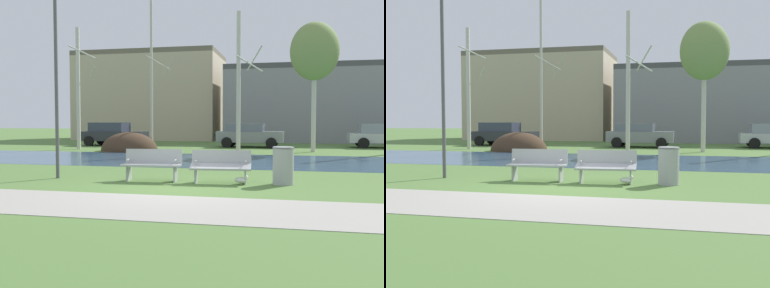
{
  "view_description": "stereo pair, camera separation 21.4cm",
  "coord_description": "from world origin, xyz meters",
  "views": [
    {
      "loc": [
        2.71,
        -10.18,
        1.67
      ],
      "look_at": [
        -0.03,
        2.15,
        0.98
      ],
      "focal_mm": 41.03,
      "sensor_mm": 36.0,
      "label": 1
    },
    {
      "loc": [
        2.92,
        -10.13,
        1.67
      ],
      "look_at": [
        -0.03,
        2.15,
        0.98
      ],
      "focal_mm": 41.03,
      "sensor_mm": 36.0,
      "label": 2
    }
  ],
  "objects": [
    {
      "name": "parked_sedan_second_grey",
      "position": [
        0.29,
        17.1,
        0.78
      ],
      "size": [
        4.12,
        2.21,
        1.46
      ],
      "color": "slate",
      "rests_on": "ground"
    },
    {
      "name": "river_band",
      "position": [
        0.0,
        7.84,
        0.0
      ],
      "size": [
        80.0,
        6.51,
        0.01
      ],
      "primitive_type": "cube",
      "color": "#33516B",
      "rests_on": "ground"
    },
    {
      "name": "birch_center_left",
      "position": [
        0.08,
        13.23,
        3.77
      ],
      "size": [
        1.4,
        2.52,
        7.41
      ],
      "color": "beige",
      "rests_on": "ground"
    },
    {
      "name": "bench_left",
      "position": [
        -0.96,
        1.28,
        0.47
      ],
      "size": [
        1.63,
        0.67,
        0.87
      ],
      "color": "#9EA0A3",
      "rests_on": "ground"
    },
    {
      "name": "building_grey_warehouse",
      "position": [
        6.3,
        25.49,
        2.92
      ],
      "size": [
        16.94,
        6.48,
        5.84
      ],
      "color": "gray",
      "rests_on": "ground"
    },
    {
      "name": "trash_bin",
      "position": [
        2.57,
        1.42,
        0.51
      ],
      "size": [
        0.56,
        0.56,
        0.98
      ],
      "color": "#999B9E",
      "rests_on": "ground"
    },
    {
      "name": "birch_left",
      "position": [
        -4.73,
        13.14,
        4.27
      ],
      "size": [
        1.49,
        2.57,
        8.49
      ],
      "color": "#BCB7A8",
      "rests_on": "ground"
    },
    {
      "name": "ground_plane",
      "position": [
        0.0,
        10.0,
        0.0
      ],
      "size": [
        120.0,
        120.0,
        0.0
      ],
      "primitive_type": "plane",
      "color": "#517538"
    },
    {
      "name": "parked_van_nearest_dark",
      "position": [
        -8.68,
        16.92,
        0.79
      ],
      "size": [
        4.29,
        2.09,
        1.52
      ],
      "color": "#282B30",
      "rests_on": "ground"
    },
    {
      "name": "soil_mound",
      "position": [
        -5.77,
        12.26,
        0.0
      ],
      "size": [
        3.15,
        2.45,
        2.05
      ],
      "primitive_type": "ellipsoid",
      "color": "#423021",
      "rests_on": "ground"
    },
    {
      "name": "seagull",
      "position": [
        1.51,
        1.12,
        0.13
      ],
      "size": [
        0.4,
        0.15,
        0.25
      ],
      "color": "white",
      "rests_on": "ground"
    },
    {
      "name": "birch_center",
      "position": [
        3.94,
        13.72,
        5.23
      ],
      "size": [
        2.52,
        2.52,
        6.77
      ],
      "color": "beige",
      "rests_on": "ground"
    },
    {
      "name": "birch_far_left",
      "position": [
        -9.09,
        13.01,
        3.55
      ],
      "size": [
        1.26,
        2.28,
        6.93
      ],
      "color": "beige",
      "rests_on": "ground"
    },
    {
      "name": "paved_path_strip",
      "position": [
        0.0,
        -2.14,
        0.01
      ],
      "size": [
        60.0,
        2.46,
        0.01
      ],
      "primitive_type": "cube",
      "color": "#9E998E",
      "rests_on": "ground"
    },
    {
      "name": "building_beige_block",
      "position": [
        -9.16,
        27.05,
        3.72
      ],
      "size": [
        12.05,
        7.29,
        7.44
      ],
      "color": "#BCAD8E",
      "rests_on": "ground"
    },
    {
      "name": "bench_right",
      "position": [
        0.94,
        1.28,
        0.47
      ],
      "size": [
        1.63,
        0.67,
        0.87
      ],
      "color": "#9EA0A3",
      "rests_on": "ground"
    },
    {
      "name": "streetlamp",
      "position": [
        -3.8,
        1.25,
        3.89
      ],
      "size": [
        0.32,
        0.32,
        5.91
      ],
      "color": "#4C4C51",
      "rests_on": "ground"
    }
  ]
}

